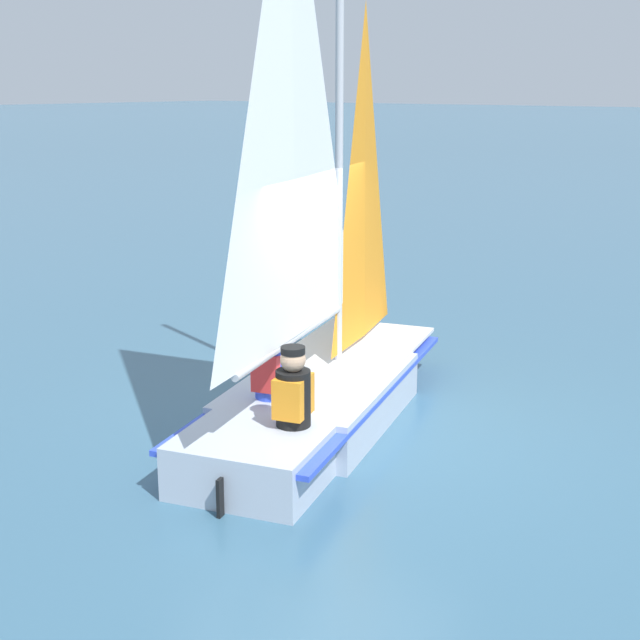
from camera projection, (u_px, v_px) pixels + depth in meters
The scene contains 4 objects.
ground_plane at pixel (320, 421), 9.00m from camera, with size 260.00×260.00×0.00m, color #38607A.
sailboat_main at pixel (318, 342), 8.74m from camera, with size 2.55×4.43×5.56m.
sailor_helm at pixel (271, 380), 8.30m from camera, with size 0.37×0.40×1.16m.
sailor_crew at pixel (293, 407), 7.61m from camera, with size 0.37×0.40×1.16m.
Camera 1 is at (-5.18, 6.66, 3.30)m, focal length 50.00 mm.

